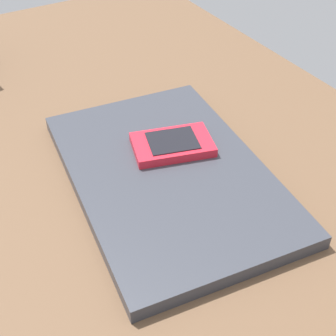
% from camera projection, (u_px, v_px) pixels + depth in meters
% --- Properties ---
extents(desk_surface, '(1.20, 0.80, 0.03)m').
position_uv_depth(desk_surface, '(118.00, 194.00, 0.60)').
color(desk_surface, brown).
rests_on(desk_surface, ground).
extents(laptop_closed, '(0.36, 0.26, 0.02)m').
position_uv_depth(laptop_closed, '(168.00, 175.00, 0.59)').
color(laptop_closed, '#33353D').
rests_on(laptop_closed, desk_surface).
extents(cell_phone_on_laptop, '(0.09, 0.11, 0.01)m').
position_uv_depth(cell_phone_on_laptop, '(172.00, 144.00, 0.61)').
color(cell_phone_on_laptop, red).
rests_on(cell_phone_on_laptop, laptop_closed).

